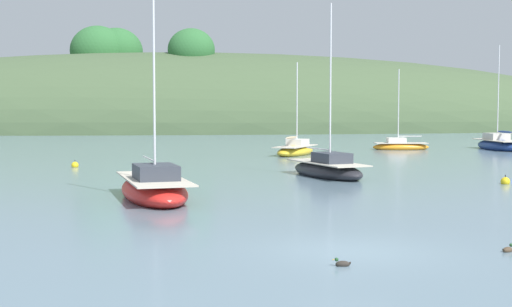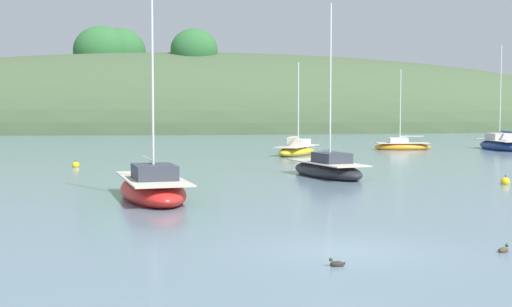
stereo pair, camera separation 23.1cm
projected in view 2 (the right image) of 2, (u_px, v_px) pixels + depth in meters
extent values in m
plane|color=slate|center=(348.00, 251.00, 18.07)|extent=(400.00, 400.00, 0.00)
ellipsoid|color=#425638|center=(201.00, 131.00, 110.95)|extent=(150.00, 36.00, 24.30)
ellipsoid|color=#2D6633|center=(101.00, 51.00, 109.96)|extent=(8.54, 7.76, 7.76)
ellipsoid|color=#2D6633|center=(120.00, 52.00, 111.55)|extent=(8.23, 7.48, 7.48)
ellipsoid|color=#2D6633|center=(194.00, 50.00, 105.82)|extent=(7.07, 6.43, 6.43)
ellipsoid|color=gold|center=(297.00, 152.00, 54.42)|extent=(4.68, 6.01, 0.93)
cube|color=beige|center=(297.00, 146.00, 54.39)|extent=(4.30, 5.53, 0.06)
cube|color=silver|center=(299.00, 143.00, 54.80)|extent=(2.06, 2.26, 0.53)
cylinder|color=silver|center=(298.00, 104.00, 54.45)|extent=(0.09, 0.09, 6.45)
cylinder|color=silver|center=(293.00, 138.00, 53.50)|extent=(1.31, 2.13, 0.07)
ellipsoid|color=tan|center=(293.00, 138.00, 53.50)|extent=(1.37, 2.12, 0.20)
ellipsoid|color=orange|center=(403.00, 147.00, 61.18)|extent=(5.03, 2.17, 0.78)
cube|color=beige|center=(403.00, 143.00, 61.16)|extent=(4.63, 1.99, 0.06)
cube|color=silver|center=(398.00, 140.00, 61.14)|extent=(1.67, 1.24, 0.47)
cylinder|color=silver|center=(400.00, 106.00, 60.94)|extent=(0.09, 0.09, 6.38)
cylinder|color=silver|center=(412.00, 136.00, 61.13)|extent=(2.05, 0.29, 0.07)
ellipsoid|color=navy|center=(501.00, 146.00, 61.05)|extent=(2.62, 7.11, 1.13)
cube|color=beige|center=(501.00, 140.00, 61.02)|extent=(2.41, 6.54, 0.06)
cube|color=beige|center=(498.00, 137.00, 61.56)|extent=(1.63, 2.30, 0.59)
cylinder|color=silver|center=(501.00, 93.00, 61.10)|extent=(0.09, 0.09, 8.23)
cylinder|color=silver|center=(507.00, 133.00, 59.85)|extent=(0.16, 2.96, 0.07)
ellipsoid|color=#2D4784|center=(507.00, 132.00, 59.85)|extent=(0.29, 2.84, 0.20)
ellipsoid|color=#232328|center=(327.00, 171.00, 37.44)|extent=(3.79, 6.75, 1.02)
cube|color=beige|center=(327.00, 163.00, 37.41)|extent=(3.49, 6.21, 0.06)
cube|color=#333842|center=(332.00, 158.00, 36.92)|extent=(1.91, 2.35, 0.56)
cylinder|color=silver|center=(330.00, 84.00, 36.84)|extent=(0.09, 0.09, 8.33)
cylinder|color=silver|center=(318.00, 149.00, 38.31)|extent=(0.78, 2.61, 0.07)
ellipsoid|color=red|center=(152.00, 191.00, 28.35)|extent=(3.65, 7.41, 1.13)
cube|color=beige|center=(152.00, 178.00, 28.32)|extent=(3.36, 6.81, 0.06)
cube|color=#333842|center=(154.00, 172.00, 27.76)|extent=(1.95, 2.51, 0.60)
cylinder|color=silver|center=(153.00, 82.00, 27.73)|extent=(0.09, 0.09, 7.70)
cylinder|color=silver|center=(148.00, 159.00, 29.35)|extent=(0.61, 2.94, 0.07)
sphere|color=yellow|center=(505.00, 182.00, 33.71)|extent=(0.44, 0.44, 0.44)
cylinder|color=black|center=(505.00, 176.00, 33.69)|extent=(0.04, 0.04, 0.10)
sphere|color=yellow|center=(76.00, 165.00, 43.36)|extent=(0.44, 0.44, 0.44)
cylinder|color=black|center=(76.00, 161.00, 43.34)|extent=(0.04, 0.04, 0.10)
ellipsoid|color=#2D2823|center=(337.00, 264.00, 16.35)|extent=(0.35, 0.21, 0.16)
sphere|color=#1E4723|center=(331.00, 260.00, 16.33)|extent=(0.09, 0.09, 0.09)
cone|color=gold|center=(328.00, 260.00, 16.33)|extent=(0.05, 0.04, 0.04)
cone|color=#2D2823|center=(344.00, 263.00, 16.35)|extent=(0.08, 0.08, 0.08)
ellipsoid|color=#473828|center=(503.00, 250.00, 17.94)|extent=(0.38, 0.32, 0.16)
sphere|color=#1E4723|center=(507.00, 245.00, 18.02)|extent=(0.09, 0.09, 0.09)
cone|color=gold|center=(508.00, 245.00, 18.06)|extent=(0.06, 0.05, 0.04)
cone|color=#473828|center=(500.00, 250.00, 17.85)|extent=(0.10, 0.10, 0.08)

